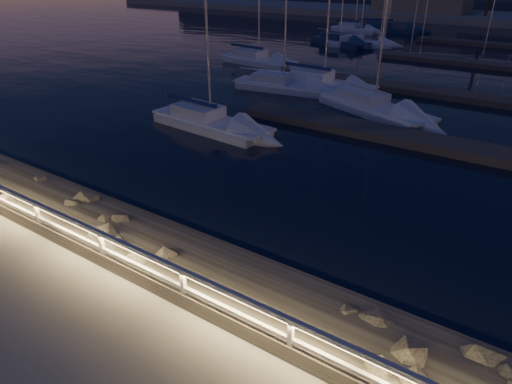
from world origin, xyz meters
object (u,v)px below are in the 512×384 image
sailboat_n (386,28)px  sailboat_c (372,105)px  sailboat_j (358,42)px  sailboat_e (257,59)px  sailboat_i (338,41)px  guard_rail (249,309)px  sailboat_b (208,120)px  sailboat_m (354,29)px  sailboat_a (321,82)px  sailboat_f (281,84)px

sailboat_n → sailboat_c: bearing=-88.2°
sailboat_c → sailboat_j: bearing=138.0°
sailboat_e → sailboat_i: sailboat_e is taller
guard_rail → sailboat_c: bearing=103.8°
sailboat_b → sailboat_i: size_ratio=1.01×
sailboat_b → sailboat_j: sailboat_b is taller
sailboat_m → sailboat_n: sailboat_n is taller
sailboat_e → sailboat_a: bearing=-21.6°
guard_rail → sailboat_e: sailboat_e is taller
sailboat_b → sailboat_e: sailboat_b is taller
sailboat_i → sailboat_a: bearing=-50.1°
sailboat_c → sailboat_m: sailboat_c is taller
sailboat_a → sailboat_e: 9.95m
sailboat_f → sailboat_a: bearing=34.2°
sailboat_a → sailboat_e: size_ratio=1.03×
sailboat_b → sailboat_m: (-8.96, 40.31, -0.01)m
sailboat_b → sailboat_n: sailboat_n is taller
sailboat_a → sailboat_b: 11.33m
sailboat_c → sailboat_i: 25.19m
sailboat_f → sailboat_j: size_ratio=1.02×
sailboat_n → sailboat_j: bearing=-100.1°
sailboat_b → sailboat_c: 10.02m
guard_rail → sailboat_n: size_ratio=3.07×
sailboat_a → sailboat_n: size_ratio=0.89×
sailboat_i → sailboat_n: size_ratio=0.87×
sailboat_c → sailboat_j: sailboat_c is taller
guard_rail → sailboat_c: 20.44m
sailboat_e → sailboat_j: 14.40m
sailboat_f → sailboat_n: size_ratio=0.85×
guard_rail → sailboat_f: size_ratio=3.61×
sailboat_b → sailboat_n: 42.91m
sailboat_m → sailboat_n: 4.16m
guard_rail → sailboat_f: sailboat_f is taller
sailboat_e → sailboat_n: size_ratio=0.87×
guard_rail → sailboat_n: bearing=106.9°
sailboat_f → sailboat_n: sailboat_n is taller
guard_rail → sailboat_c: (-4.87, 19.83, -0.95)m
sailboat_f → sailboat_i: sailboat_i is taller
sailboat_b → sailboat_m: bearing=107.2°
sailboat_e → sailboat_i: size_ratio=1.00×
sailboat_c → sailboat_n: size_ratio=0.93×
sailboat_b → sailboat_c: size_ratio=0.94×
sailboat_j → sailboat_i: bearing=163.5°
sailboat_c → sailboat_i: size_ratio=1.08×
sailboat_a → sailboat_f: sailboat_a is taller
guard_rail → sailboat_i: sailboat_i is taller
sailboat_c → sailboat_i: bearing=142.8°
sailboat_c → sailboat_n: sailboat_n is taller
sailboat_j → sailboat_b: bearing=-104.4°
sailboat_a → sailboat_m: bearing=112.1°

